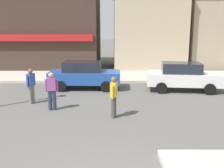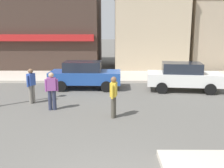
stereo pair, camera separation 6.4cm
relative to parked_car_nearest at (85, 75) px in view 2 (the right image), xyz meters
The scene contains 8 objects.
kerb_far 3.88m from the parked_car_nearest, 66.19° to the left, with size 80.00×4.00×0.15m, color beige.
parked_car_nearest is the anchor object (origin of this frame).
parked_car_second 5.53m from the parked_car_nearest, ahead, with size 4.17×2.23×1.56m.
pedestrian_crossing_near 4.18m from the parked_car_nearest, 103.14° to the right, with size 0.56×0.27×1.61m.
pedestrian_crossing_far 3.72m from the parked_car_nearest, 124.87° to the right, with size 0.34×0.54×1.61m.
pedestrian_kerb_side 5.28m from the parked_car_nearest, 71.82° to the right, with size 0.29×0.56×1.61m.
building_corner_shop 10.52m from the parked_car_nearest, 112.88° to the left, with size 8.85×8.11×7.52m.
building_storefront_left_near 9.61m from the parked_car_nearest, 60.26° to the left, with size 5.84×5.37×6.12m.
Camera 2 is at (0.10, -4.41, 3.39)m, focal length 42.00 mm.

